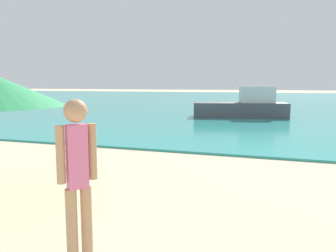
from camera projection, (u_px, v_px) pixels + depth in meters
water at (260, 100)px, 36.69m from camera, size 160.00×60.00×0.06m
person_standing at (78, 175)px, 3.10m from camera, size 0.28×0.30×1.63m
boat_near at (243, 106)px, 17.09m from camera, size 4.91×2.52×1.59m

